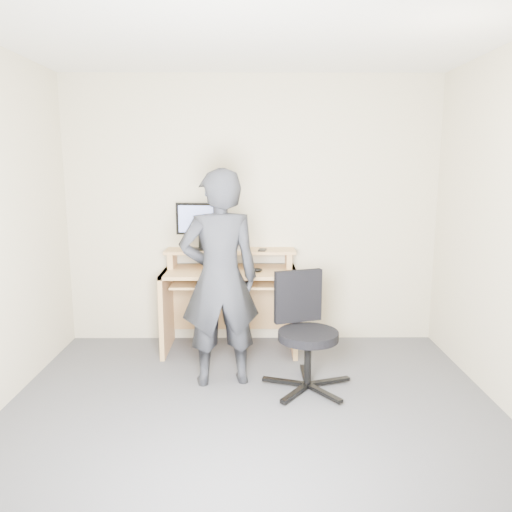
{
  "coord_description": "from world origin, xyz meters",
  "views": [
    {
      "loc": [
        0.01,
        -2.95,
        1.68
      ],
      "look_at": [
        0.03,
        1.05,
        0.95
      ],
      "focal_mm": 35.0,
      "sensor_mm": 36.0,
      "label": 1
    }
  ],
  "objects_px": {
    "desk": "(230,289)",
    "monitor": "(201,222)",
    "office_chair": "(305,327)",
    "person": "(220,279)"
  },
  "relations": [
    {
      "from": "desk",
      "to": "office_chair",
      "type": "bearing_deg",
      "value": -55.15
    },
    {
      "from": "desk",
      "to": "person",
      "type": "height_order",
      "value": "person"
    },
    {
      "from": "office_chair",
      "to": "person",
      "type": "relative_size",
      "value": 0.52
    },
    {
      "from": "desk",
      "to": "person",
      "type": "bearing_deg",
      "value": -93.12
    },
    {
      "from": "desk",
      "to": "office_chair",
      "type": "height_order",
      "value": "desk"
    },
    {
      "from": "office_chair",
      "to": "person",
      "type": "distance_m",
      "value": 0.74
    },
    {
      "from": "desk",
      "to": "person",
      "type": "relative_size",
      "value": 0.72
    },
    {
      "from": "monitor",
      "to": "person",
      "type": "bearing_deg",
      "value": -67.38
    },
    {
      "from": "desk",
      "to": "monitor",
      "type": "height_order",
      "value": "monitor"
    },
    {
      "from": "monitor",
      "to": "office_chair",
      "type": "bearing_deg",
      "value": -39.02
    }
  ]
}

